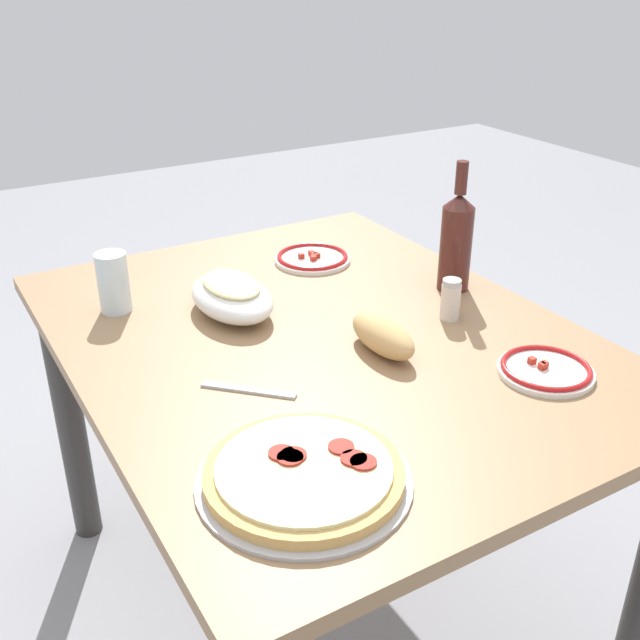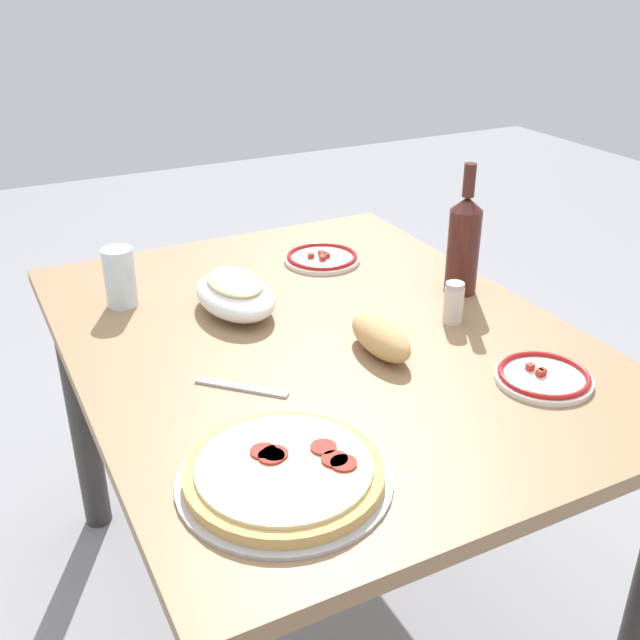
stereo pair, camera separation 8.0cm
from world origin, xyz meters
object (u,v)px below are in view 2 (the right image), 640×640
Objects in this scene: water_glass at (120,277)px; side_plate_near at (544,377)px; dining_table at (320,386)px; spice_shaker at (454,303)px; bread_loaf at (381,337)px; baked_pasta_dish at (235,293)px; side_plate_far at (322,258)px; wine_bottle at (464,243)px; pepperoni_pizza at (284,474)px.

water_glass is 0.74× the size of side_plate_near.
water_glass is (0.31, 0.31, 0.19)m from dining_table.
spice_shaker is at bearing -123.82° from water_glass.
dining_table is 6.93× the size of bread_loaf.
baked_pasta_dish reaches higher than bread_loaf.
baked_pasta_dish is at bearing 36.25° from side_plate_near.
spice_shaker is at bearing 1.17° from side_plate_near.
water_glass is 0.49m from side_plate_far.
dining_table is at bearing 73.61° from spice_shaker.
baked_pasta_dish is 2.76× the size of spice_shaker.
dining_table is 0.32m from spice_shaker.
baked_pasta_dish reaches higher than dining_table.
baked_pasta_dish is at bearing 55.88° from spice_shaker.
water_glass reaches higher than baked_pasta_dish.
water_glass reaches higher than side_plate_near.
wine_bottle reaches higher than baked_pasta_dish.
wine_bottle is (0.42, -0.62, 0.10)m from pepperoni_pizza.
wine_bottle is at bearing -83.77° from dining_table.
baked_pasta_dish is (0.17, 0.11, 0.16)m from dining_table.
water_glass is (0.69, 0.06, 0.05)m from pepperoni_pizza.
dining_table is 13.87× the size of spice_shaker.
side_plate_far is at bearing 11.69° from spice_shaker.
side_plate_near reaches higher than dining_table.
pepperoni_pizza reaches higher than side_plate_near.
baked_pasta_dish is 0.50m from wine_bottle.
wine_bottle reaches higher than spice_shaker.
wine_bottle is 0.41m from side_plate_near.
baked_pasta_dish is 1.41× the size of side_plate_near.
dining_table is 0.48m from water_glass.
pepperoni_pizza reaches higher than dining_table.
wine_bottle is 0.37m from side_plate_far.
side_plate_far is 2.11× the size of spice_shaker.
dining_table is at bearing 28.41° from bread_loaf.
baked_pasta_dish reaches higher than pepperoni_pizza.
bread_loaf is 2.00× the size of spice_shaker.
side_plate_far is (0.72, -0.43, -0.01)m from pepperoni_pizza.
pepperoni_pizza is 3.58× the size of spice_shaker.
side_plate_near is 0.93× the size of side_plate_far.
side_plate_near is at bearing -85.04° from pepperoni_pizza.
baked_pasta_dish is at bearing 119.43° from side_plate_far.
spice_shaker reaches higher than baked_pasta_dish.
spice_shaker is at bearing -106.39° from dining_table.
pepperoni_pizza is 1.70× the size of side_plate_far.
pepperoni_pizza is 1.08× the size of wine_bottle.
bread_loaf is at bearing -138.57° from water_glass.
spice_shaker reaches higher than side_plate_near.
dining_table is at bearing 152.22° from side_plate_far.
side_plate_far is (0.34, -0.18, 0.13)m from dining_table.
spice_shaker is (-0.41, -0.09, 0.03)m from side_plate_far.
wine_bottle reaches higher than dining_table.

